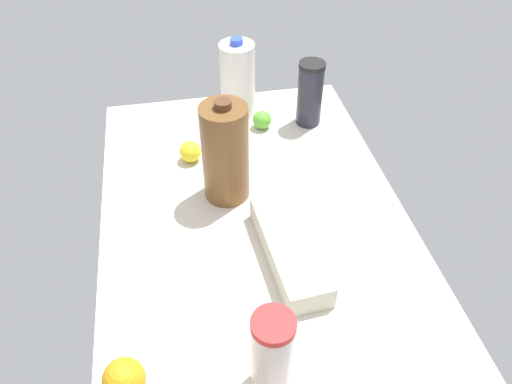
# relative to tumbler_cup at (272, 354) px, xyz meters

# --- Properties ---
(countertop) EXTENTS (1.20, 0.76, 0.03)m
(countertop) POSITION_rel_tumbler_cup_xyz_m (-0.42, 0.05, -0.12)
(countertop) COLOR beige
(countertop) RESTS_ON ground
(tumbler_cup) EXTENTS (0.08, 0.08, 0.20)m
(tumbler_cup) POSITION_rel_tumbler_cup_xyz_m (0.00, 0.00, 0.00)
(tumbler_cup) COLOR beige
(tumbler_cup) RESTS_ON countertop
(chocolate_milk_jug) EXTENTS (0.12, 0.12, 0.28)m
(chocolate_milk_jug) POSITION_rel_tumbler_cup_xyz_m (-0.53, -0.00, 0.03)
(chocolate_milk_jug) COLOR brown
(chocolate_milk_jug) RESTS_ON countertop
(egg_carton) EXTENTS (0.32, 0.13, 0.06)m
(egg_carton) POSITION_rel_tumbler_cup_xyz_m (-0.29, 0.10, -0.07)
(egg_carton) COLOR beige
(egg_carton) RESTS_ON countertop
(shaker_bottle) EXTENTS (0.08, 0.08, 0.20)m
(shaker_bottle) POSITION_rel_tumbler_cup_xyz_m (-0.81, 0.29, 0.00)
(shaker_bottle) COLOR #272838
(shaker_bottle) RESTS_ON countertop
(milk_jug) EXTENTS (0.11, 0.11, 0.25)m
(milk_jug) POSITION_rel_tumbler_cup_xyz_m (-0.90, 0.09, 0.02)
(milk_jug) COLOR white
(milk_jug) RESTS_ON countertop
(lemon_near_front) EXTENTS (0.06, 0.06, 0.06)m
(lemon_near_front) POSITION_rel_tumbler_cup_xyz_m (-0.69, -0.09, -0.07)
(lemon_near_front) COLOR yellow
(lemon_near_front) RESTS_ON countertop
(lime_loose) EXTENTS (0.06, 0.06, 0.06)m
(lime_loose) POSITION_rel_tumbler_cup_xyz_m (-0.81, 0.14, -0.07)
(lime_loose) COLOR #5CB736
(lime_loose) RESTS_ON countertop
(orange_far_back) EXTENTS (0.08, 0.08, 0.08)m
(orange_far_back) POSITION_rel_tumbler_cup_xyz_m (-0.04, -0.26, -0.06)
(orange_far_back) COLOR orange
(orange_far_back) RESTS_ON countertop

